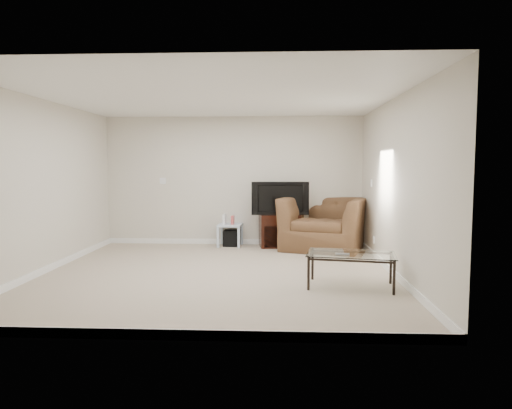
{
  "coord_description": "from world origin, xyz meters",
  "views": [
    {
      "loc": [
        0.85,
        -6.4,
        1.55
      ],
      "look_at": [
        0.5,
        1.2,
        0.9
      ],
      "focal_mm": 32.0,
      "sensor_mm": 36.0,
      "label": 1
    }
  ],
  "objects_px": {
    "television": "(280,198)",
    "subwoofer": "(232,238)",
    "tv_stand": "(279,230)",
    "coffee_table": "(351,270)",
    "side_table": "(230,235)",
    "recliner": "(323,215)"
  },
  "relations": [
    {
      "from": "subwoofer",
      "to": "coffee_table",
      "type": "bearing_deg",
      "value": -57.92
    },
    {
      "from": "side_table",
      "to": "recliner",
      "type": "distance_m",
      "value": 1.83
    },
    {
      "from": "subwoofer",
      "to": "recliner",
      "type": "height_order",
      "value": "recliner"
    },
    {
      "from": "side_table",
      "to": "coffee_table",
      "type": "distance_m",
      "value": 3.43
    },
    {
      "from": "tv_stand",
      "to": "subwoofer",
      "type": "relative_size",
      "value": 2.51
    },
    {
      "from": "side_table",
      "to": "subwoofer",
      "type": "xyz_separation_m",
      "value": [
        0.03,
        0.02,
        -0.06
      ]
    },
    {
      "from": "television",
      "to": "recliner",
      "type": "relative_size",
      "value": 0.68
    },
    {
      "from": "television",
      "to": "subwoofer",
      "type": "relative_size",
      "value": 3.36
    },
    {
      "from": "tv_stand",
      "to": "coffee_table",
      "type": "distance_m",
      "value": 3.03
    },
    {
      "from": "tv_stand",
      "to": "recliner",
      "type": "bearing_deg",
      "value": -23.57
    },
    {
      "from": "side_table",
      "to": "television",
      "type": "bearing_deg",
      "value": -1.86
    },
    {
      "from": "side_table",
      "to": "recliner",
      "type": "relative_size",
      "value": 0.3
    },
    {
      "from": "coffee_table",
      "to": "subwoofer",
      "type": "bearing_deg",
      "value": 122.08
    },
    {
      "from": "tv_stand",
      "to": "coffee_table",
      "type": "height_order",
      "value": "tv_stand"
    },
    {
      "from": "tv_stand",
      "to": "coffee_table",
      "type": "relative_size",
      "value": 0.68
    },
    {
      "from": "subwoofer",
      "to": "coffee_table",
      "type": "relative_size",
      "value": 0.27
    },
    {
      "from": "television",
      "to": "side_table",
      "type": "xyz_separation_m",
      "value": [
        -0.95,
        0.03,
        -0.72
      ]
    },
    {
      "from": "television",
      "to": "coffee_table",
      "type": "bearing_deg",
      "value": -76.78
    },
    {
      "from": "television",
      "to": "coffee_table",
      "type": "xyz_separation_m",
      "value": [
        0.9,
        -2.86,
        -0.72
      ]
    },
    {
      "from": "television",
      "to": "coffee_table",
      "type": "distance_m",
      "value": 3.08
    },
    {
      "from": "side_table",
      "to": "tv_stand",
      "type": "bearing_deg",
      "value": 0.0
    },
    {
      "from": "television",
      "to": "side_table",
      "type": "distance_m",
      "value": 1.2
    }
  ]
}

